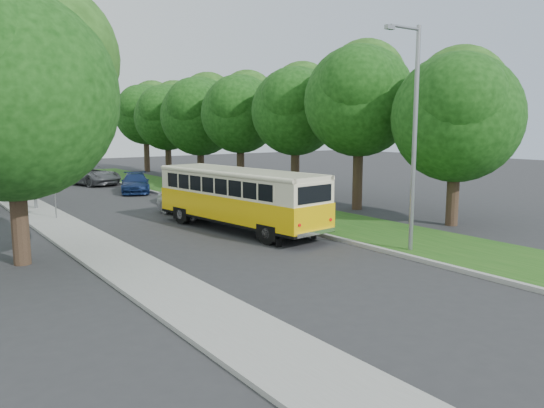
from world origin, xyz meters
TOP-DOWN VIEW (x-y plane):
  - ground at (0.00, 0.00)m, footprint 120.00×120.00m
  - curb at (3.60, 5.00)m, footprint 0.20×70.00m
  - grass_verge at (5.95, 5.00)m, footprint 4.50×70.00m
  - sidewalk at (-4.80, 5.00)m, footprint 2.20×70.00m
  - treeline at (3.15, 17.99)m, footprint 24.27×41.91m
  - lamppost_near at (4.21, -2.50)m, footprint 1.71×0.16m
  - lamppost_far at (-4.70, 16.00)m, footprint 1.71×0.16m
  - warning_sign at (-4.50, 11.98)m, footprint 0.56×0.10m
  - vintage_bus at (1.49, 4.73)m, footprint 3.52×9.44m
  - car_silver at (1.51, 9.49)m, footprint 2.26×4.65m
  - car_white at (3.00, 12.83)m, footprint 2.98×4.70m
  - car_blue at (2.70, 20.21)m, footprint 3.36×4.92m
  - car_grey at (1.65, 26.96)m, footprint 4.12×6.06m

SIDE VIEW (x-z plane):
  - ground at x=0.00m, z-range 0.00..0.00m
  - sidewalk at x=-4.80m, z-range 0.00..0.12m
  - grass_verge at x=5.95m, z-range 0.00..0.13m
  - curb at x=3.60m, z-range 0.00..0.15m
  - car_blue at x=2.70m, z-range 0.00..1.32m
  - car_white at x=3.00m, z-range 0.00..1.46m
  - car_silver at x=1.51m, z-range 0.00..1.53m
  - car_grey at x=1.65m, z-range 0.00..1.54m
  - vintage_bus at x=1.49m, z-range 0.00..2.74m
  - warning_sign at x=-4.50m, z-range 0.46..2.96m
  - lamppost_far at x=-4.70m, z-range 0.37..7.87m
  - lamppost_near at x=4.21m, z-range 0.37..8.37m
  - treeline at x=3.15m, z-range 1.20..10.66m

